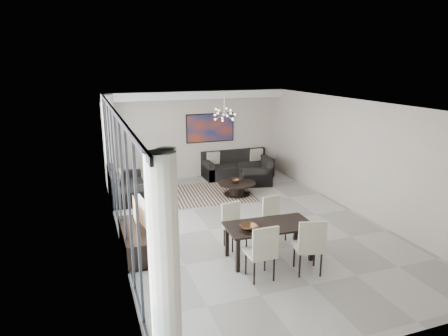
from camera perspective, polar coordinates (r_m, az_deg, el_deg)
name	(u,v)px	position (r m, az deg, el deg)	size (l,w,h in m)	color
room_shell	(266,165)	(9.47, 6.07, 0.46)	(6.00, 9.00, 2.90)	#A8A39B
window_wall	(122,177)	(8.60, -14.30, -1.28)	(0.37, 8.95, 2.90)	silver
soffit	(197,95)	(13.09, -3.91, 10.35)	(5.98, 0.40, 0.26)	white
painting	(210,128)	(13.52, -1.97, 5.74)	(1.68, 0.04, 0.98)	#A33916
chandelier	(224,114)	(11.51, 0.05, 7.67)	(0.66, 0.66, 0.71)	silver
rug	(203,194)	(11.90, -2.95, -3.71)	(2.79, 2.14, 0.01)	black
coffee_table	(237,188)	(11.76, 1.86, -2.83)	(1.10, 1.10, 0.38)	black
bowl_coffee	(236,181)	(11.71, 1.66, -1.86)	(0.24, 0.24, 0.07)	brown
sofa_main	(237,168)	(13.71, 1.87, 0.05)	(2.34, 0.96, 0.85)	black
loveseat	(126,189)	(11.72, -13.88, -2.93)	(0.99, 1.75, 0.88)	black
armchair	(256,175)	(12.89, 4.65, -0.96)	(1.13, 1.17, 0.83)	black
side_table	(118,176)	(12.90, -14.93, -1.09)	(0.39, 0.39, 0.53)	black
tv_console	(134,241)	(8.48, -12.72, -10.14)	(0.47, 1.66, 0.52)	black
television	(141,215)	(8.26, -11.81, -6.62)	(1.00, 0.13, 0.58)	gray
dining_table	(269,229)	(7.97, 6.47, -8.63)	(1.75, 0.93, 0.72)	black
dining_chair_sw	(263,249)	(7.19, 5.54, -11.46)	(0.49, 0.49, 1.06)	beige
dining_chair_se	(310,243)	(7.50, 12.20, -10.44)	(0.61, 0.61, 1.09)	beige
dining_chair_nw	(233,222)	(8.47, 1.32, -7.69)	(0.50, 0.50, 0.95)	beige
dining_chair_ne	(273,215)	(8.93, 7.05, -6.61)	(0.47, 0.47, 0.94)	beige
bowl_dining	(249,227)	(7.68, 3.58, -8.44)	(0.33, 0.33, 0.08)	brown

